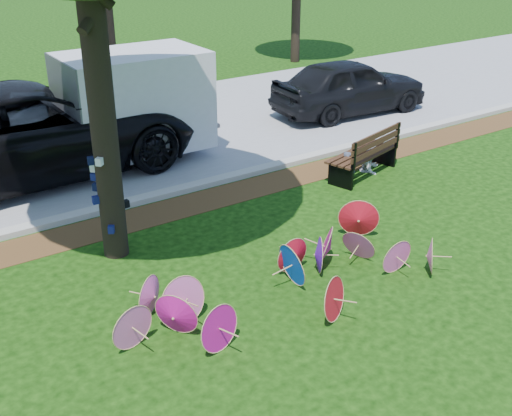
% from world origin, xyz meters
% --- Properties ---
extents(ground, '(90.00, 90.00, 0.00)m').
position_xyz_m(ground, '(0.00, 0.00, 0.00)').
color(ground, black).
rests_on(ground, ground).
extents(mulch_strip, '(90.00, 1.00, 0.01)m').
position_xyz_m(mulch_strip, '(0.00, 4.50, 0.01)').
color(mulch_strip, '#472D16').
rests_on(mulch_strip, ground).
extents(curb, '(90.00, 0.30, 0.12)m').
position_xyz_m(curb, '(0.00, 5.20, 0.06)').
color(curb, '#B7B5AD').
rests_on(curb, ground).
extents(street, '(90.00, 8.00, 0.01)m').
position_xyz_m(street, '(0.00, 9.35, 0.01)').
color(street, gray).
rests_on(street, ground).
extents(parasol_pile, '(5.67, 2.31, 0.78)m').
position_xyz_m(parasol_pile, '(0.17, 0.69, 0.35)').
color(parasol_pile, red).
rests_on(parasol_pile, ground).
extents(black_van, '(7.75, 3.77, 2.12)m').
position_xyz_m(black_van, '(-1.49, 8.03, 1.06)').
color(black_van, black).
rests_on(black_van, ground).
extents(dark_pickup, '(4.98, 2.32, 1.65)m').
position_xyz_m(dark_pickup, '(7.76, 7.69, 0.83)').
color(dark_pickup, black).
rests_on(dark_pickup, ground).
extents(cargo_trailer, '(3.34, 2.14, 2.92)m').
position_xyz_m(cargo_trailer, '(0.83, 7.65, 1.46)').
color(cargo_trailer, white).
rests_on(cargo_trailer, ground).
extents(park_bench, '(2.22, 1.31, 1.09)m').
position_xyz_m(park_bench, '(4.64, 3.76, 0.54)').
color(park_bench, black).
rests_on(park_bench, ground).
extents(person_left, '(0.46, 0.32, 1.18)m').
position_xyz_m(person_left, '(4.29, 3.81, 0.59)').
color(person_left, '#3D4454').
rests_on(person_left, ground).
extents(person_right, '(0.75, 0.66, 1.31)m').
position_xyz_m(person_right, '(4.99, 3.81, 0.65)').
color(person_right, silver).
rests_on(person_right, ground).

